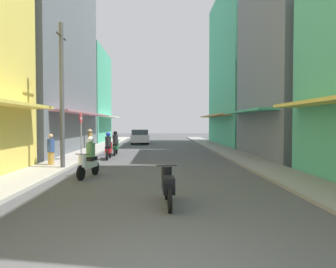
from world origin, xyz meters
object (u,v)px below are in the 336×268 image
motorbike_white (89,159)px  parked_car (140,137)px  motorbike_black (168,185)px  pedestrian_foreground (90,138)px  pedestrian_far (51,151)px  motorbike_red (109,147)px  utility_pole (62,95)px  street_sign_no_entry (81,130)px  motorbike_green (116,144)px

motorbike_white → parked_car: (0.81, 19.43, 0.04)m
motorbike_black → pedestrian_foreground: pedestrian_foreground is taller
pedestrian_foreground → pedestrian_far: bearing=-88.2°
motorbike_black → motorbike_red: size_ratio=1.00×
motorbike_black → utility_pole: size_ratio=0.28×
pedestrian_foreground → motorbike_black: bearing=-71.6°
pedestrian_far → pedestrian_foreground: pedestrian_foreground is taller
pedestrian_far → motorbike_white: bearing=-50.1°
pedestrian_far → street_sign_no_entry: bearing=66.0°
motorbike_green → pedestrian_far: 6.05m
motorbike_red → utility_pole: bearing=-108.5°
motorbike_green → pedestrian_far: bearing=-112.4°
utility_pole → pedestrian_foreground: bearing=96.0°
motorbike_white → pedestrian_foreground: size_ratio=1.08×
parked_car → utility_pole: size_ratio=0.65×
motorbike_red → street_sign_no_entry: 2.01m
motorbike_black → parked_car: size_ratio=0.43×
motorbike_white → motorbike_red: size_ratio=0.98×
pedestrian_foreground → utility_pole: 11.20m
parked_car → motorbike_black: bearing=-84.9°
motorbike_white → street_sign_no_entry: street_sign_no_entry is taller
motorbike_black → parked_car: parked_car is taller
motorbike_green → utility_pole: bearing=-102.8°
motorbike_white → street_sign_no_entry: (-1.50, 4.97, 1.01)m
street_sign_no_entry → motorbike_red: bearing=42.1°
motorbike_white → motorbike_black: bearing=-54.9°
pedestrian_far → street_sign_no_entry: street_sign_no_entry is taller
pedestrian_foreground → utility_pole: size_ratio=0.25×
motorbike_white → motorbike_green: same height
motorbike_red → utility_pole: 5.12m
pedestrian_far → utility_pole: (0.82, -0.92, 2.55)m
motorbike_red → parked_car: 13.33m
pedestrian_far → pedestrian_foreground: size_ratio=0.97×
pedestrian_far → utility_pole: utility_pole is taller
utility_pole → motorbike_white: bearing=-51.1°
motorbike_black → pedestrian_far: (-5.35, 7.06, 0.29)m
street_sign_no_entry → pedestrian_foreground: bearing=98.9°
motorbike_green → motorbike_white: bearing=-89.2°
motorbike_red → parked_car: size_ratio=0.43×
parked_car → motorbike_red: bearing=-94.4°
motorbike_green → parked_car: (0.93, 10.94, 0.04)m
utility_pole → motorbike_red: bearing=71.5°
motorbike_black → motorbike_green: motorbike_green is taller
motorbike_green → motorbike_red: same height
motorbike_green → pedestrian_foreground: 5.09m
motorbike_black → pedestrian_foreground: (-5.66, 17.02, 0.42)m
pedestrian_foreground → utility_pole: (1.14, -10.88, 2.41)m
motorbike_white → utility_pole: (-1.60, 1.98, 2.64)m
motorbike_white → pedestrian_foreground: 13.14m
motorbike_black → motorbike_red: 10.77m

